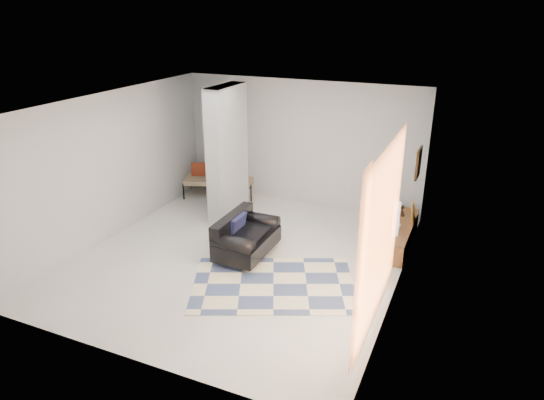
% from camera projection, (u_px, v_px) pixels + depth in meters
% --- Properties ---
extents(floor, '(6.00, 6.00, 0.00)m').
position_uv_depth(floor, '(241.00, 258.00, 8.79)').
color(floor, beige).
rests_on(floor, ground).
extents(ceiling, '(6.00, 6.00, 0.00)m').
position_uv_depth(ceiling, '(237.00, 103.00, 7.76)').
color(ceiling, white).
rests_on(ceiling, wall_back).
extents(wall_back, '(6.00, 0.00, 6.00)m').
position_uv_depth(wall_back, '(301.00, 143.00, 10.83)').
color(wall_back, silver).
rests_on(wall_back, ground).
extents(wall_front, '(6.00, 0.00, 6.00)m').
position_uv_depth(wall_front, '(123.00, 265.00, 5.72)').
color(wall_front, silver).
rests_on(wall_front, ground).
extents(wall_left, '(0.00, 6.00, 6.00)m').
position_uv_depth(wall_left, '(112.00, 166.00, 9.30)').
color(wall_left, silver).
rests_on(wall_left, ground).
extents(wall_right, '(0.00, 6.00, 6.00)m').
position_uv_depth(wall_right, '(403.00, 210.00, 7.25)').
color(wall_right, silver).
rests_on(wall_right, ground).
extents(partition_column, '(0.35, 1.20, 2.80)m').
position_uv_depth(partition_column, '(227.00, 154.00, 10.05)').
color(partition_column, '#A5AAAC').
rests_on(partition_column, floor).
extents(hallway_door, '(0.85, 0.06, 2.04)m').
position_uv_depth(hallway_door, '(218.00, 150.00, 11.72)').
color(hallway_door, silver).
rests_on(hallway_door, floor).
extents(curtain, '(0.00, 2.55, 2.55)m').
position_uv_depth(curtain, '(382.00, 238.00, 6.29)').
color(curtain, '#FF9043').
rests_on(curtain, wall_right).
extents(wall_art, '(0.04, 0.45, 0.55)m').
position_uv_depth(wall_art, '(419.00, 163.00, 8.62)').
color(wall_art, '#37230F').
rests_on(wall_art, wall_right).
extents(media_console, '(0.45, 1.89, 0.80)m').
position_uv_depth(media_console, '(399.00, 234.00, 9.23)').
color(media_console, brown).
rests_on(media_console, floor).
extents(loveseat, '(0.80, 1.36, 0.76)m').
position_uv_depth(loveseat, '(244.00, 237.00, 8.77)').
color(loveseat, silver).
rests_on(loveseat, floor).
extents(daybed, '(1.76, 1.18, 0.77)m').
position_uv_depth(daybed, '(218.00, 178.00, 11.59)').
color(daybed, black).
rests_on(daybed, floor).
extents(area_rug, '(3.10, 2.65, 0.01)m').
position_uv_depth(area_rug, '(273.00, 284.00, 7.94)').
color(area_rug, beige).
rests_on(area_rug, floor).
extents(cylinder_lamp, '(0.12, 0.12, 0.64)m').
position_uv_depth(cylinder_lamp, '(396.00, 219.00, 8.63)').
color(cylinder_lamp, silver).
rests_on(cylinder_lamp, media_console).
extents(bronze_figurine, '(0.12, 0.12, 0.22)m').
position_uv_depth(bronze_figurine, '(402.00, 211.00, 9.53)').
color(bronze_figurine, '#322016').
rests_on(bronze_figurine, media_console).
extents(vase, '(0.20, 0.20, 0.18)m').
position_uv_depth(vase, '(396.00, 224.00, 8.99)').
color(vase, silver).
rests_on(vase, media_console).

